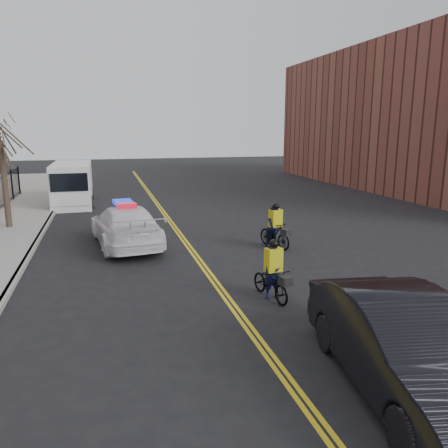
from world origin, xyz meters
TOP-DOWN VIEW (x-y plane):
  - ground at (0.00, 0.00)m, footprint 120.00×120.00m
  - center_line_left at (-0.08, 8.00)m, footprint 0.10×60.00m
  - center_line_right at (0.08, 8.00)m, footprint 0.10×60.00m
  - sidewalk at (-7.50, 8.00)m, footprint 3.00×60.00m
  - curb at (-6.00, 8.00)m, footprint 0.20×60.00m
  - building_across at (22.00, 18.00)m, footprint 12.00×30.00m
  - street_tree at (-7.60, 10.00)m, footprint 3.20×3.20m
  - police_cruiser at (-2.42, 5.67)m, footprint 3.01×5.93m
  - dark_sedan at (1.84, -6.10)m, footprint 2.61×5.58m
  - cargo_van at (-5.09, 16.58)m, footprint 2.45×6.19m
  - cyclist_near at (1.25, -1.29)m, footprint 0.92×1.82m
  - cyclist_far at (3.32, 3.71)m, footprint 1.04×1.86m

SIDE VIEW (x-z plane):
  - ground at x=0.00m, z-range 0.00..0.00m
  - center_line_left at x=-0.08m, z-range 0.00..0.01m
  - center_line_right at x=0.08m, z-range 0.00..0.01m
  - sidewalk at x=-7.50m, z-range 0.00..0.15m
  - curb at x=-6.00m, z-range 0.00..0.15m
  - cyclist_near at x=1.25m, z-range -0.26..1.45m
  - cyclist_far at x=3.32m, z-range -0.19..1.62m
  - police_cruiser at x=-2.42m, z-range -0.07..1.74m
  - dark_sedan at x=1.84m, z-range 0.00..1.77m
  - cargo_van at x=-5.09m, z-range -0.03..2.55m
  - street_tree at x=-7.60m, z-range 1.13..5.93m
  - building_across at x=22.00m, z-range 0.00..11.00m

